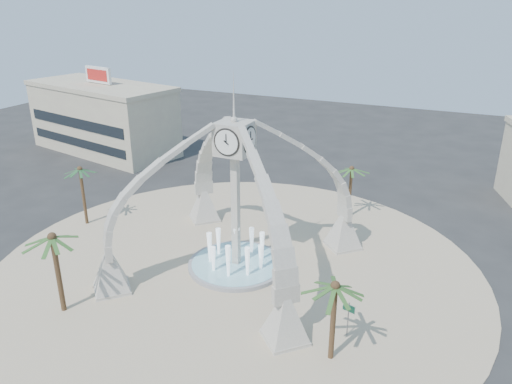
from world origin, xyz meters
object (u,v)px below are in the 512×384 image
at_px(palm_east, 335,287).
at_px(palm_south, 52,238).
at_px(palm_west, 80,170).
at_px(clock_tower, 235,195).
at_px(street_sign, 349,312).
at_px(fountain, 237,264).
at_px(palm_north, 352,169).

height_order(palm_east, palm_south, palm_south).
distance_m(palm_east, palm_west, 28.95).
xyz_separation_m(clock_tower, street_sign, (10.64, -4.95, -4.68)).
height_order(fountain, palm_south, palm_south).
bearing_deg(clock_tower, palm_west, 175.19).
height_order(fountain, palm_west, palm_west).
distance_m(palm_east, palm_south, 19.07).
xyz_separation_m(fountain, palm_east, (10.30, -7.55, 4.86)).
bearing_deg(street_sign, clock_tower, 171.44).
height_order(palm_east, palm_north, palm_east).
height_order(clock_tower, palm_south, clock_tower).
bearing_deg(palm_west, clock_tower, -4.81).
height_order(fountain, palm_east, palm_east).
relative_size(palm_west, palm_north, 1.09).
relative_size(palm_west, palm_south, 0.96).
bearing_deg(palm_south, palm_east, 9.13).
bearing_deg(palm_east, fountain, 143.76).
xyz_separation_m(palm_south, street_sign, (19.16, 5.63, -3.96)).
xyz_separation_m(palm_east, palm_south, (-18.82, -3.03, 0.63)).
height_order(palm_east, palm_west, palm_west).
relative_size(clock_tower, palm_west, 2.84).
bearing_deg(street_sign, palm_east, -81.14).
bearing_deg(palm_south, street_sign, 16.37).
distance_m(clock_tower, palm_south, 13.60).
height_order(palm_west, street_sign, palm_west).
height_order(fountain, street_sign, fountain).
bearing_deg(street_sign, palm_north, 120.76).
xyz_separation_m(clock_tower, palm_north, (5.87, 13.67, -1.37)).
distance_m(fountain, street_sign, 11.84).
bearing_deg(palm_east, clock_tower, 143.76).
height_order(clock_tower, palm_east, clock_tower).
relative_size(fountain, palm_east, 1.35).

